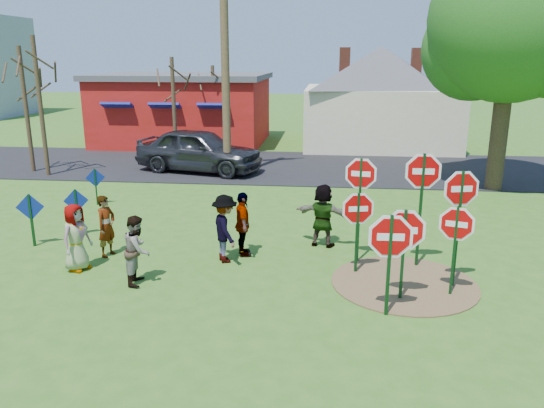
{
  "coord_description": "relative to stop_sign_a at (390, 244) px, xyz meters",
  "views": [
    {
      "loc": [
        2.73,
        -12.05,
        4.85
      ],
      "look_at": [
        1.33,
        1.22,
        1.12
      ],
      "focal_mm": 35.0,
      "sensor_mm": 36.0,
      "label": 1
    }
  ],
  "objects": [
    {
      "name": "ground",
      "position": [
        -3.95,
        2.5,
        -1.45
      ],
      "size": [
        120.0,
        120.0,
        0.0
      ],
      "primitive_type": "plane",
      "color": "#32621C",
      "rests_on": "ground"
    },
    {
      "name": "road",
      "position": [
        -3.95,
        14.0,
        -1.43
      ],
      "size": [
        120.0,
        7.5,
        0.04
      ],
      "primitive_type": "cube",
      "color": "black",
      "rests_on": "ground"
    },
    {
      "name": "dirt_patch",
      "position": [
        0.55,
        1.5,
        -1.44
      ],
      "size": [
        3.2,
        3.2,
        0.03
      ],
      "primitive_type": "cylinder",
      "color": "brown",
      "rests_on": "ground"
    },
    {
      "name": "red_building",
      "position": [
        -9.45,
        20.49,
        0.51
      ],
      "size": [
        9.4,
        7.69,
        3.9
      ],
      "color": "maroon",
      "rests_on": "ground"
    },
    {
      "name": "cream_house",
      "position": [
        1.55,
        20.5,
        1.47
      ],
      "size": [
        9.4,
        9.4,
        6.5
      ],
      "color": "beige",
      "rests_on": "ground"
    },
    {
      "name": "stop_sign_a",
      "position": [
        0.0,
        0.0,
        0.0
      ],
      "size": [
        1.16,
        0.08,
        2.18
      ],
      "rotation": [
        0.0,
        0.0,
        0.04
      ],
      "color": "#0F3716",
      "rests_on": "ground"
    },
    {
      "name": "stop_sign_b",
      "position": [
        -0.43,
        2.74,
        0.51
      ],
      "size": [
        1.0,
        0.17,
        2.71
      ],
      "rotation": [
        0.0,
        0.0,
        -0.15
      ],
      "color": "#0F3716",
      "rests_on": "ground"
    },
    {
      "name": "stop_sign_c",
      "position": [
        1.57,
        1.47,
        0.46
      ],
      "size": [
        1.02,
        0.23,
        2.72
      ],
      "rotation": [
        0.0,
        0.0,
        0.21
      ],
      "color": "#0F3716",
      "rests_on": "ground"
    },
    {
      "name": "stop_sign_d",
      "position": [
        0.97,
        2.58,
        0.63
      ],
      "size": [
        1.13,
        0.08,
        2.89
      ],
      "rotation": [
        0.0,
        0.0,
        0.03
      ],
      "color": "#0F3716",
      "rests_on": "ground"
    },
    {
      "name": "stop_sign_e",
      "position": [
        0.36,
        0.73,
        -0.08
      ],
      "size": [
        1.14,
        0.11,
        2.08
      ],
      "rotation": [
        0.0,
        0.0,
        -0.08
      ],
      "color": "#0F3716",
      "rests_on": "ground"
    },
    {
      "name": "stop_sign_f",
      "position": [
        1.43,
        1.03,
        -0.02
      ],
      "size": [
        0.93,
        0.3,
        2.05
      ],
      "rotation": [
        0.0,
        0.0,
        -0.3
      ],
      "color": "#0F3716",
      "rests_on": "ground"
    },
    {
      "name": "stop_sign_g",
      "position": [
        -0.5,
        2.04,
        -0.07
      ],
      "size": [
        0.99,
        0.23,
        2.05
      ],
      "rotation": [
        0.0,
        0.0,
        0.22
      ],
      "color": "#0F3716",
      "rests_on": "ground"
    },
    {
      "name": "blue_diamond_b",
      "position": [
        -8.88,
        2.96,
        -0.57
      ],
      "size": [
        0.7,
        0.18,
        1.43
      ],
      "rotation": [
        0.0,
        0.0,
        0.23
      ],
      "color": "#0F3716",
      "rests_on": "ground"
    },
    {
      "name": "blue_diamond_c",
      "position": [
        -8.08,
        3.87,
        -0.62
      ],
      "size": [
        0.64,
        0.22,
        1.35
      ],
      "rotation": [
        0.0,
        0.0,
        0.3
      ],
      "color": "#0F3716",
      "rests_on": "ground"
    },
    {
      "name": "blue_diamond_d",
      "position": [
        -8.92,
        7.0,
        -0.68
      ],
      "size": [
        0.58,
        0.28,
        1.26
      ],
      "rotation": [
        0.0,
        0.0,
        0.44
      ],
      "color": "#0F3716",
      "rests_on": "ground"
    },
    {
      "name": "person_a",
      "position": [
        -6.97,
        1.53,
        -0.65
      ],
      "size": [
        0.74,
        0.91,
        1.6
      ],
      "primitive_type": "imported",
      "rotation": [
        0.0,
        0.0,
        1.24
      ],
      "color": "#405795",
      "rests_on": "ground"
    },
    {
      "name": "person_b",
      "position": [
        -6.65,
        2.49,
        -0.67
      ],
      "size": [
        0.53,
        0.65,
        1.56
      ],
      "primitive_type": "imported",
      "rotation": [
        0.0,
        0.0,
        1.27
      ],
      "color": "#266965",
      "rests_on": "ground"
    },
    {
      "name": "person_c",
      "position": [
        -5.3,
        0.97,
        -0.68
      ],
      "size": [
        0.65,
        0.8,
        1.55
      ],
      "primitive_type": "imported",
      "rotation": [
        0.0,
        0.0,
        1.66
      ],
      "color": "#9C5D42",
      "rests_on": "ground"
    },
    {
      "name": "person_d",
      "position": [
        -3.63,
        2.42,
        -0.62
      ],
      "size": [
        1.05,
        1.25,
        1.67
      ],
      "primitive_type": "imported",
      "rotation": [
        0.0,
        0.0,
        2.04
      ],
      "color": "#37363C",
      "rests_on": "ground"
    },
    {
      "name": "person_e",
      "position": [
        -3.26,
        2.84,
        -0.63
      ],
      "size": [
        0.66,
        1.04,
        1.64
      ],
      "primitive_type": "imported",
      "rotation": [
        0.0,
        0.0,
        1.86
      ],
      "color": "#54325F",
      "rests_on": "ground"
    },
    {
      "name": "person_f",
      "position": [
        -1.29,
        3.77,
        -0.61
      ],
      "size": [
        1.64,
        0.88,
        1.68
      ],
      "primitive_type": "imported",
      "rotation": [
        0.0,
        0.0,
        2.89
      ],
      "color": "#1A4C2B",
      "rests_on": "ground"
    },
    {
      "name": "suv",
      "position": [
        -6.71,
        12.52,
        -0.49
      ],
      "size": [
        5.8,
        3.46,
        1.85
      ],
      "primitive_type": "imported",
      "rotation": [
        0.0,
        0.0,
        1.32
      ],
      "color": "#2B2B30",
      "rests_on": "road"
    },
    {
      "name": "utility_pole",
      "position": [
        -5.29,
        11.51,
        3.99
      ],
      "size": [
        2.4,
        1.05,
        10.34
      ],
      "rotation": [
        0.0,
        0.0,
        0.37
      ],
      "color": "#4C3823",
      "rests_on": "ground"
    },
    {
      "name": "leafy_tree",
      "position": [
        5.17,
        10.62,
        4.32
      ],
      "size": [
        6.31,
        5.76,
        8.97
      ],
      "color": "#382819",
      "rests_on": "ground"
    },
    {
      "name": "bare_tree_west",
      "position": [
        -13.91,
        11.8,
        1.96
      ],
      "size": [
        1.8,
        1.8,
        5.27
      ],
      "color": "#382819",
      "rests_on": "ground"
    },
    {
      "name": "bare_tree_east",
      "position": [
        -7.06,
        17.29,
        1.4
      ],
      "size": [
        1.8,
        1.8,
        4.41
      ],
      "color": "#382819",
      "rests_on": "ground"
    },
    {
      "name": "bare_tree_mid",
      "position": [
        -12.87,
        11.12,
        2.2
      ],
      "size": [
        1.8,
        1.8,
        5.65
      ],
      "color": "#382819",
      "rests_on": "ground"
    },
    {
      "name": "bare_tree_extra",
      "position": [
        -8.45,
        14.98,
        1.67
      ],
      "size": [
        1.8,
        1.8,
        4.83
      ],
      "color": "#382819",
      "rests_on": "ground"
    }
  ]
}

